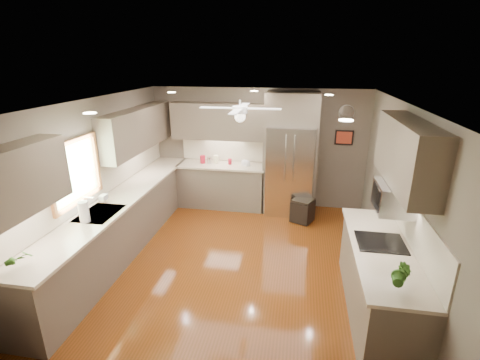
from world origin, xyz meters
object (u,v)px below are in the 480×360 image
(soap_bottle, at_px, (104,197))
(potted_plant_left, at_px, (20,258))
(refrigerator, at_px, (290,157))
(canister_c, at_px, (216,159))
(microwave, at_px, (394,198))
(canister_a, at_px, (203,159))
(potted_plant_right, at_px, (402,275))
(stool, at_px, (303,210))
(bowl, at_px, (246,165))
(paper_towel, at_px, (84,212))
(canister_d, at_px, (230,162))
(canister_b, at_px, (209,160))

(soap_bottle, relative_size, potted_plant_left, 0.68)
(soap_bottle, bearing_deg, refrigerator, 39.51)
(canister_c, height_order, microwave, microwave)
(canister_a, relative_size, potted_plant_right, 0.54)
(refrigerator, xyz_separation_m, stool, (0.31, -0.47, -0.95))
(potted_plant_left, xyz_separation_m, stool, (2.96, 3.64, -0.84))
(canister_c, height_order, bowl, canister_c)
(soap_bottle, height_order, paper_towel, paper_towel)
(paper_towel, bearing_deg, canister_d, 65.09)
(canister_d, bearing_deg, stool, -19.37)
(soap_bottle, height_order, potted_plant_right, potted_plant_right)
(potted_plant_right, xyz_separation_m, paper_towel, (-3.87, 0.82, -0.02))
(potted_plant_left, bearing_deg, canister_d, 71.55)
(potted_plant_left, distance_m, bowl, 4.48)
(canister_a, xyz_separation_m, canister_b, (0.15, -0.02, -0.01))
(canister_b, relative_size, paper_towel, 0.46)
(canister_c, height_order, refrigerator, refrigerator)
(canister_c, bearing_deg, refrigerator, -3.64)
(canister_c, xyz_separation_m, microwave, (2.89, -2.81, 0.45))
(canister_b, height_order, canister_d, canister_b)
(canister_b, relative_size, stool, 0.31)
(canister_a, bearing_deg, canister_d, 1.07)
(potted_plant_left, bearing_deg, refrigerator, 57.15)
(canister_c, height_order, canister_d, canister_c)
(canister_b, bearing_deg, canister_a, 172.80)
(refrigerator, bearing_deg, microwave, -63.91)
(canister_d, height_order, refrigerator, refrigerator)
(canister_b, distance_m, refrigerator, 1.70)
(potted_plant_left, height_order, microwave, microwave)
(canister_a, height_order, paper_towel, paper_towel)
(microwave, bearing_deg, potted_plant_left, -160.60)
(potted_plant_right, bearing_deg, canister_a, 128.45)
(refrigerator, distance_m, stool, 1.10)
(canister_d, relative_size, stool, 0.23)
(canister_d, xyz_separation_m, stool, (1.56, -0.55, -0.76))
(canister_a, distance_m, microwave, 4.24)
(bowl, xyz_separation_m, refrigerator, (0.91, -0.02, 0.22))
(stool, bearing_deg, refrigerator, 122.97)
(potted_plant_left, bearing_deg, stool, 50.88)
(canister_b, relative_size, bowl, 0.74)
(potted_plant_right, bearing_deg, paper_towel, 167.98)
(paper_towel, bearing_deg, canister_c, 70.16)
(potted_plant_left, bearing_deg, paper_towel, 90.52)
(canister_c, relative_size, bowl, 0.82)
(microwave, distance_m, stool, 2.75)
(canister_d, bearing_deg, canister_a, -178.93)
(canister_c, xyz_separation_m, potted_plant_left, (-1.09, -4.21, 0.05))
(potted_plant_right, height_order, stool, potted_plant_right)
(canister_d, relative_size, paper_towel, 0.35)
(canister_a, xyz_separation_m, paper_towel, (-0.82, -3.02, 0.06))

